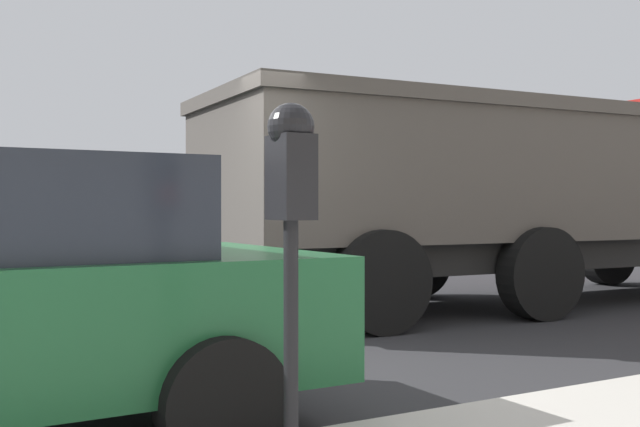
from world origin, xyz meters
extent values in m
plane|color=#2B2B2D|center=(0.00, 0.00, 0.00)|extent=(220.00, 220.00, 0.00)
cylinder|color=black|center=(-2.74, 0.67, 0.69)|extent=(0.06, 0.06, 1.03)
cube|color=black|center=(-2.74, 0.67, 1.38)|extent=(0.20, 0.14, 0.34)
sphere|color=black|center=(-2.74, 0.67, 1.58)|extent=(0.19, 0.19, 0.19)
cube|color=#B21919|center=(-2.63, 0.67, 1.34)|extent=(0.01, 0.11, 0.12)
cube|color=black|center=(-2.63, 0.67, 1.45)|extent=(0.01, 0.10, 0.08)
cylinder|color=black|center=(-2.03, 0.68, 0.32)|extent=(0.23, 0.64, 0.64)
cylinder|color=black|center=(-0.11, 0.70, 0.32)|extent=(0.23, 0.64, 0.64)
cube|color=black|center=(1.85, -5.08, 0.70)|extent=(2.47, 8.41, 0.35)
cube|color=#4C4742|center=(1.92, -3.50, 1.62)|extent=(2.69, 5.27, 1.49)
cube|color=#4C4742|center=(1.92, -3.50, 2.44)|extent=(2.80, 5.37, 0.16)
cylinder|color=black|center=(2.95, -8.05, 0.52)|extent=(0.35, 1.05, 1.04)
cylinder|color=black|center=(3.12, -4.30, 0.52)|extent=(0.35, 1.05, 1.04)
cylinder|color=black|center=(0.66, -4.19, 0.52)|extent=(0.35, 1.05, 1.04)
cylinder|color=black|center=(3.21, -2.22, 0.52)|extent=(0.35, 1.05, 1.04)
cylinder|color=black|center=(0.75, -2.11, 0.52)|extent=(0.35, 1.05, 1.04)
camera|label=1|loc=(-5.40, 2.03, 1.26)|focal=42.00mm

